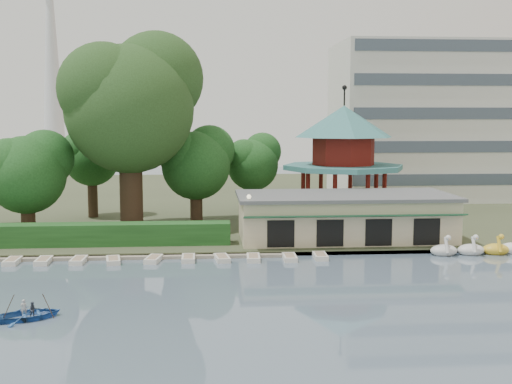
{
  "coord_description": "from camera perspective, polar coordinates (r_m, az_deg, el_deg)",
  "views": [
    {
      "loc": [
        -1.79,
        -32.45,
        10.86
      ],
      "look_at": [
        2.0,
        18.0,
        5.0
      ],
      "focal_mm": 45.0,
      "sensor_mm": 36.0,
      "label": 1
    }
  ],
  "objects": [
    {
      "name": "lamp_post",
      "position": [
        52.1,
        -0.63,
        -1.69
      ],
      "size": [
        0.36,
        0.36,
        4.28
      ],
      "color": "black",
      "rests_on": "shore"
    },
    {
      "name": "dock",
      "position": [
        51.81,
        -15.64,
        -5.6
      ],
      "size": [
        34.0,
        1.6,
        0.24
      ],
      "primitive_type": "cube",
      "color": "gray",
      "rests_on": "ground"
    },
    {
      "name": "shore",
      "position": [
        85.14,
        -3.06,
        -0.6
      ],
      "size": [
        220.0,
        70.0,
        0.4
      ],
      "primitive_type": "cube",
      "color": "#424930",
      "rests_on": "ground"
    },
    {
      "name": "boathouse",
      "position": [
        56.33,
        7.84,
        -2.13
      ],
      "size": [
        18.6,
        9.39,
        3.9
      ],
      "color": "beige",
      "rests_on": "shore"
    },
    {
      "name": "moored_rowboats",
      "position": [
        50.09,
        -13.83,
        -5.9
      ],
      "size": [
        34.99,
        2.7,
        0.36
      ],
      "color": "silver",
      "rests_on": "ground"
    },
    {
      "name": "rowboat_with_passengers",
      "position": [
        37.44,
        -19.58,
        -9.86
      ],
      "size": [
        5.66,
        4.9,
        2.01
      ],
      "color": "#2B5BA0",
      "rests_on": "ground"
    },
    {
      "name": "embankment",
      "position": [
        50.92,
        -2.2,
        -5.54
      ],
      "size": [
        220.0,
        0.6,
        0.3
      ],
      "primitive_type": "cube",
      "color": "gray",
      "rests_on": "ground"
    },
    {
      "name": "hedge",
      "position": [
        55.4,
        -18.06,
        -3.66
      ],
      "size": [
        30.0,
        2.0,
        1.8
      ],
      "primitive_type": "cube",
      "color": "#215320",
      "rests_on": "shore"
    },
    {
      "name": "office_building",
      "position": [
        88.44,
        18.72,
        5.53
      ],
      "size": [
        38.0,
        18.0,
        20.0
      ],
      "color": "silver",
      "rests_on": "shore"
    },
    {
      "name": "big_tree",
      "position": [
        61.07,
        -11.03,
        8.13
      ],
      "size": [
        13.11,
        12.21,
        18.65
      ],
      "color": "#3A281C",
      "rests_on": "shore"
    },
    {
      "name": "pavilion",
      "position": [
        65.99,
        7.79,
        3.61
      ],
      "size": [
        12.4,
        12.4,
        13.5
      ],
      "color": "beige",
      "rests_on": "shore"
    },
    {
      "name": "small_trees",
      "position": [
        64.43,
        -14.01,
        2.34
      ],
      "size": [
        38.77,
        16.49,
        9.9
      ],
      "color": "#3A281C",
      "rests_on": "shore"
    },
    {
      "name": "ground_plane",
      "position": [
        34.26,
        -1.1,
        -11.87
      ],
      "size": [
        220.0,
        220.0,
        0.0
      ],
      "primitive_type": "plane",
      "color": "slate",
      "rests_on": "ground"
    },
    {
      "name": "broadcast_tower",
      "position": [
        178.58,
        -17.8,
        13.74
      ],
      "size": [
        8.0,
        8.0,
        96.0
      ],
      "color": "silver",
      "rests_on": "ground"
    }
  ]
}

